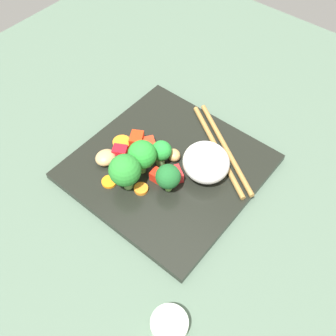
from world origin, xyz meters
The scene contains 22 objects.
ground_plane centered at (0.00, 0.00, -1.00)cm, with size 110.00×110.00×2.00cm, color #4D6451.
square_plate centered at (0.00, 0.00, 0.62)cm, with size 28.49×28.49×1.23cm, color black.
rice_mound centered at (5.78, 2.61, 3.95)cm, with size 7.47×7.81×5.43cm, color white.
broccoli_floret_0 centered at (-2.46, -3.36, 5.02)cm, with size 4.67×4.67×6.25cm.
broccoli_floret_1 centered at (3.05, -3.62, 4.21)cm, with size 3.96×3.96×5.13cm.
broccoli_floret_2 centered at (-2.35, -7.42, 5.14)cm, with size 5.09×5.09×6.63cm.
broccoli_floret_3 centered at (-1.30, -0.50, 3.69)cm, with size 3.43×3.43×4.34cm.
carrot_slice_0 centered at (-4.05, -2.43, 1.55)cm, with size 3.18×3.18×0.65cm, color #F99D2F.
carrot_slice_1 centered at (-0.09, -6.64, 1.54)cm, with size 2.27×2.27×0.61cm, color orange.
carrot_slice_2 centered at (-9.09, -1.52, 1.53)cm, with size 3.14×3.14×0.60cm, color orange.
carrot_slice_3 centered at (-5.28, -5.21, 1.59)cm, with size 2.56×2.56×0.72cm, color orange.
carrot_slice_4 centered at (-2.61, 1.08, 1.52)cm, with size 2.41×2.41×0.59cm, color orange.
carrot_slice_5 centered at (-4.92, -8.85, 1.47)cm, with size 2.45×2.45×0.47cm, color orange.
pepper_chunk_0 centered at (0.66, -3.36, 2.17)cm, with size 2.04×1.82×1.87cm, color red.
pepper_chunk_1 centered at (-5.03, 0.99, 1.99)cm, with size 2.10×2.25×1.52cm, color red.
pepper_chunk_2 centered at (2.61, -1.52, 2.17)cm, with size 2.57×2.38×1.89cm, color red.
pepper_chunk_3 centered at (-7.30, -3.68, 2.29)cm, with size 2.36×1.92×2.12cm, color red.
pepper_chunk_4 centered at (-6.88, 0.19, 2.40)cm, with size 2.76×2.11×2.33cm, color red.
chicken_piece_0 centered at (-8.38, -6.04, 2.26)cm, with size 3.57×3.20×2.06cm, color tan.
chicken_piece_1 centered at (0.05, 1.65, 2.16)cm, with size 2.45×2.14×1.86cm, color tan.
chopstick_pair centered at (5.09, 8.31, 1.66)cm, with size 19.00×13.24×0.86cm.
sauce_cup centered at (16.63, -19.86, 1.18)cm, with size 4.86×4.86×2.37cm, color silver.
Camera 1 is at (25.69, -31.15, 53.18)cm, focal length 42.10 mm.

